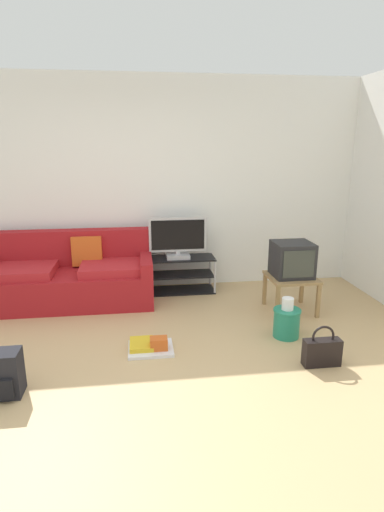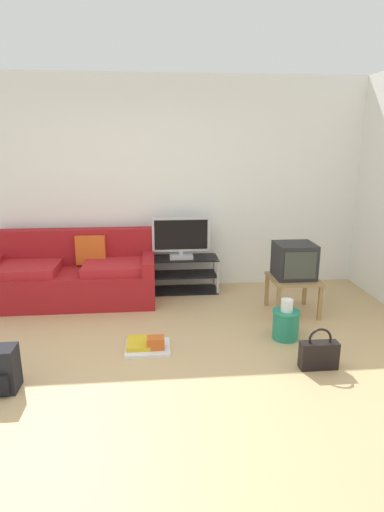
{
  "view_description": "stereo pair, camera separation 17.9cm",
  "coord_description": "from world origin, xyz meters",
  "px_view_note": "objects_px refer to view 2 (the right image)",
  "views": [
    {
      "loc": [
        0.1,
        -2.93,
        1.86
      ],
      "look_at": [
        0.65,
        1.17,
        0.74
      ],
      "focal_mm": 28.85,
      "sensor_mm": 36.0,
      "label": 1
    },
    {
      "loc": [
        0.28,
        -2.95,
        1.86
      ],
      "look_at": [
        0.65,
        1.17,
        0.74
      ],
      "focal_mm": 28.85,
      "sensor_mm": 36.0,
      "label": 2
    }
  ],
  "objects_px": {
    "flat_tv": "(181,238)",
    "cleaning_bucket": "(286,322)",
    "couch": "(74,275)",
    "floor_tray": "(147,345)",
    "tv_stand": "(181,274)",
    "side_table": "(293,283)",
    "crt_tv": "(294,260)",
    "handbag": "(319,354)"
  },
  "relations": [
    {
      "from": "tv_stand",
      "to": "handbag",
      "type": "relative_size",
      "value": 2.54
    },
    {
      "from": "crt_tv",
      "to": "handbag",
      "type": "bearing_deg",
      "value": -97.73
    },
    {
      "from": "tv_stand",
      "to": "flat_tv",
      "type": "height_order",
      "value": "flat_tv"
    },
    {
      "from": "flat_tv",
      "to": "cleaning_bucket",
      "type": "xyz_separation_m",
      "value": [
        0.94,
        -1.43,
        -0.55
      ]
    },
    {
      "from": "couch",
      "to": "floor_tray",
      "type": "bearing_deg",
      "value": -56.78
    },
    {
      "from": "tv_stand",
      "to": "side_table",
      "type": "xyz_separation_m",
      "value": [
        1.21,
        -0.82,
        0.13
      ]
    },
    {
      "from": "cleaning_bucket",
      "to": "couch",
      "type": "bearing_deg",
      "value": 150.64
    },
    {
      "from": "side_table",
      "to": "crt_tv",
      "type": "distance_m",
      "value": 0.26
    },
    {
      "from": "side_table",
      "to": "flat_tv",
      "type": "bearing_deg",
      "value": 146.56
    },
    {
      "from": "handbag",
      "to": "floor_tray",
      "type": "height_order",
      "value": "handbag"
    },
    {
      "from": "flat_tv",
      "to": "floor_tray",
      "type": "relative_size",
      "value": 1.75
    },
    {
      "from": "couch",
      "to": "cleaning_bucket",
      "type": "height_order",
      "value": "couch"
    },
    {
      "from": "floor_tray",
      "to": "crt_tv",
      "type": "bearing_deg",
      "value": 24.83
    },
    {
      "from": "side_table",
      "to": "crt_tv",
      "type": "xyz_separation_m",
      "value": [
        0.0,
        0.02,
        0.26
      ]
    },
    {
      "from": "flat_tv",
      "to": "handbag",
      "type": "xyz_separation_m",
      "value": [
        1.05,
        -2.01,
        -0.58
      ]
    },
    {
      "from": "crt_tv",
      "to": "floor_tray",
      "type": "height_order",
      "value": "crt_tv"
    },
    {
      "from": "tv_stand",
      "to": "handbag",
      "type": "distance_m",
      "value": 2.29
    },
    {
      "from": "flat_tv",
      "to": "side_table",
      "type": "distance_m",
      "value": 1.5
    },
    {
      "from": "couch",
      "to": "flat_tv",
      "type": "distance_m",
      "value": 1.4
    },
    {
      "from": "side_table",
      "to": "floor_tray",
      "type": "relative_size",
      "value": 1.26
    },
    {
      "from": "handbag",
      "to": "cleaning_bucket",
      "type": "relative_size",
      "value": 0.91
    },
    {
      "from": "flat_tv",
      "to": "cleaning_bucket",
      "type": "bearing_deg",
      "value": -56.79
    },
    {
      "from": "tv_stand",
      "to": "side_table",
      "type": "height_order",
      "value": "tv_stand"
    },
    {
      "from": "handbag",
      "to": "floor_tray",
      "type": "distance_m",
      "value": 1.54
    },
    {
      "from": "side_table",
      "to": "handbag",
      "type": "distance_m",
      "value": 1.24
    },
    {
      "from": "couch",
      "to": "handbag",
      "type": "relative_size",
      "value": 5.32
    },
    {
      "from": "flat_tv",
      "to": "handbag",
      "type": "bearing_deg",
      "value": -62.46
    },
    {
      "from": "couch",
      "to": "crt_tv",
      "type": "bearing_deg",
      "value": -13.85
    },
    {
      "from": "side_table",
      "to": "tv_stand",
      "type": "bearing_deg",
      "value": 145.83
    },
    {
      "from": "tv_stand",
      "to": "cleaning_bucket",
      "type": "xyz_separation_m",
      "value": [
        0.94,
        -1.45,
        -0.06
      ]
    },
    {
      "from": "crt_tv",
      "to": "floor_tray",
      "type": "distance_m",
      "value": 1.89
    },
    {
      "from": "couch",
      "to": "handbag",
      "type": "height_order",
      "value": "couch"
    },
    {
      "from": "couch",
      "to": "side_table",
      "type": "height_order",
      "value": "couch"
    },
    {
      "from": "tv_stand",
      "to": "floor_tray",
      "type": "distance_m",
      "value": 1.63
    },
    {
      "from": "tv_stand",
      "to": "handbag",
      "type": "height_order",
      "value": "tv_stand"
    },
    {
      "from": "couch",
      "to": "tv_stand",
      "type": "relative_size",
      "value": 2.09
    },
    {
      "from": "cleaning_bucket",
      "to": "handbag",
      "type": "bearing_deg",
      "value": -79.25
    },
    {
      "from": "crt_tv",
      "to": "floor_tray",
      "type": "bearing_deg",
      "value": -155.17
    },
    {
      "from": "flat_tv",
      "to": "floor_tray",
      "type": "xyz_separation_m",
      "value": [
        -0.42,
        -1.54,
        -0.67
      ]
    },
    {
      "from": "crt_tv",
      "to": "cleaning_bucket",
      "type": "distance_m",
      "value": 0.83
    },
    {
      "from": "flat_tv",
      "to": "floor_tray",
      "type": "height_order",
      "value": "flat_tv"
    },
    {
      "from": "handbag",
      "to": "floor_tray",
      "type": "bearing_deg",
      "value": 162.39
    }
  ]
}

